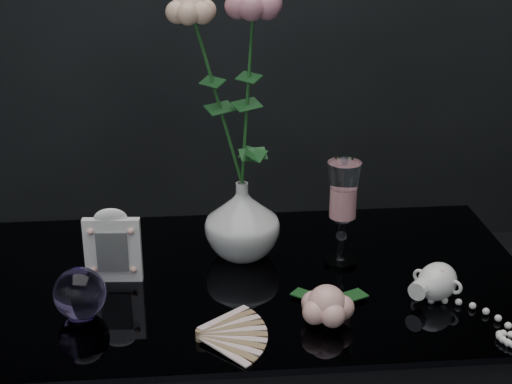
{
  "coord_description": "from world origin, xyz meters",
  "views": [
    {
      "loc": [
        -0.09,
        -1.21,
        1.45
      ],
      "look_at": [
        0.03,
        0.07,
        0.92
      ],
      "focal_mm": 55.0,
      "sensor_mm": 36.0,
      "label": 1
    }
  ],
  "objects_px": {
    "picture_frame": "(113,245)",
    "paperweight": "(80,293)",
    "vase": "(242,220)",
    "pearl_jar": "(437,280)",
    "wine_glass": "(342,214)",
    "loose_rose": "(327,304)"
  },
  "relations": [
    {
      "from": "picture_frame",
      "to": "loose_rose",
      "type": "distance_m",
      "value": 0.4
    },
    {
      "from": "paperweight",
      "to": "wine_glass",
      "type": "bearing_deg",
      "value": 17.85
    },
    {
      "from": "wine_glass",
      "to": "pearl_jar",
      "type": "height_order",
      "value": "wine_glass"
    },
    {
      "from": "vase",
      "to": "picture_frame",
      "type": "bearing_deg",
      "value": -161.66
    },
    {
      "from": "wine_glass",
      "to": "pearl_jar",
      "type": "relative_size",
      "value": 0.86
    },
    {
      "from": "picture_frame",
      "to": "loose_rose",
      "type": "relative_size",
      "value": 0.73
    },
    {
      "from": "paperweight",
      "to": "pearl_jar",
      "type": "bearing_deg",
      "value": 0.73
    },
    {
      "from": "pearl_jar",
      "to": "wine_glass",
      "type": "bearing_deg",
      "value": 177.02
    },
    {
      "from": "loose_rose",
      "to": "pearl_jar",
      "type": "relative_size",
      "value": 0.83
    },
    {
      "from": "wine_glass",
      "to": "picture_frame",
      "type": "bearing_deg",
      "value": -176.06
    },
    {
      "from": "vase",
      "to": "pearl_jar",
      "type": "xyz_separation_m",
      "value": [
        0.32,
        -0.19,
        -0.04
      ]
    },
    {
      "from": "vase",
      "to": "picture_frame",
      "type": "distance_m",
      "value": 0.25
    },
    {
      "from": "vase",
      "to": "loose_rose",
      "type": "xyz_separation_m",
      "value": [
        0.12,
        -0.26,
        -0.04
      ]
    },
    {
      "from": "vase",
      "to": "pearl_jar",
      "type": "relative_size",
      "value": 0.64
    },
    {
      "from": "wine_glass",
      "to": "paperweight",
      "type": "distance_m",
      "value": 0.49
    },
    {
      "from": "paperweight",
      "to": "loose_rose",
      "type": "height_order",
      "value": "paperweight"
    },
    {
      "from": "wine_glass",
      "to": "pearl_jar",
      "type": "distance_m",
      "value": 0.21
    },
    {
      "from": "vase",
      "to": "wine_glass",
      "type": "relative_size",
      "value": 0.74
    },
    {
      "from": "wine_glass",
      "to": "picture_frame",
      "type": "height_order",
      "value": "wine_glass"
    },
    {
      "from": "vase",
      "to": "loose_rose",
      "type": "relative_size",
      "value": 0.77
    },
    {
      "from": "picture_frame",
      "to": "paperweight",
      "type": "xyz_separation_m",
      "value": [
        -0.05,
        -0.12,
        -0.03
      ]
    },
    {
      "from": "paperweight",
      "to": "pearl_jar",
      "type": "distance_m",
      "value": 0.61
    }
  ]
}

